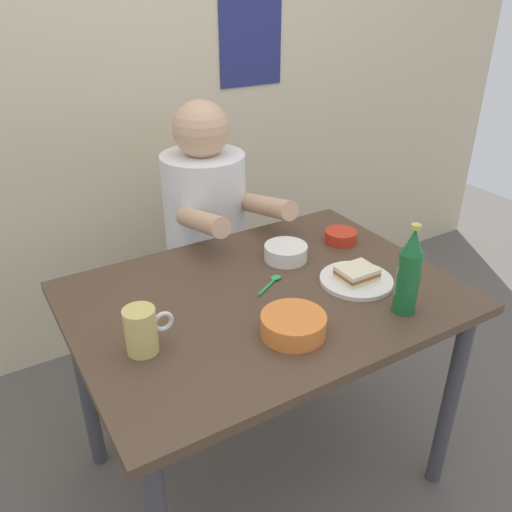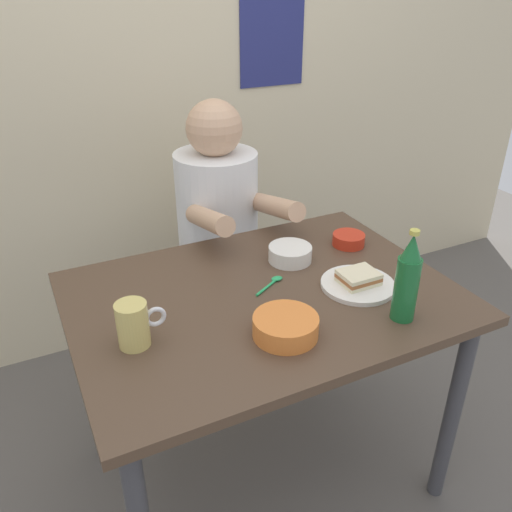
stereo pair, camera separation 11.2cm
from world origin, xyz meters
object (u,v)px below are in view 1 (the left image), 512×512
at_px(person_seated, 206,206).
at_px(soup_bowl_orange, 293,324).
at_px(beer_bottle, 409,273).
at_px(beer_mug, 142,330).
at_px(dining_table, 265,319).
at_px(plate_orange, 356,280).
at_px(stool, 209,296).
at_px(sandwich, 357,273).

distance_m(person_seated, soup_bowl_orange, 0.84).
bearing_deg(beer_bottle, beer_mug, 163.38).
distance_m(dining_table, plate_orange, 0.30).
height_order(stool, soup_bowl_orange, soup_bowl_orange).
height_order(dining_table, person_seated, person_seated).
distance_m(stool, plate_orange, 0.84).
relative_size(dining_table, sandwich, 10.00).
bearing_deg(sandwich, person_seated, 102.31).
bearing_deg(beer_mug, beer_bottle, -16.62).
xyz_separation_m(plate_orange, beer_bottle, (0.01, -0.18, 0.11)).
height_order(sandwich, beer_mug, beer_mug).
height_order(stool, beer_mug, beer_mug).
distance_m(stool, person_seated, 0.42).
height_order(plate_orange, beer_bottle, beer_bottle).
relative_size(stool, soup_bowl_orange, 2.65).
bearing_deg(dining_table, beer_bottle, -44.10).
bearing_deg(person_seated, plate_orange, -77.69).
relative_size(stool, person_seated, 0.63).
relative_size(person_seated, beer_mug, 5.71).
distance_m(stool, soup_bowl_orange, 0.95).
height_order(dining_table, beer_mug, beer_mug).
bearing_deg(person_seated, dining_table, -100.44).
bearing_deg(dining_table, beer_mug, -169.83).
height_order(dining_table, stool, dining_table).
relative_size(stool, plate_orange, 2.05).
relative_size(dining_table, soup_bowl_orange, 6.47).
distance_m(dining_table, stool, 0.71).
xyz_separation_m(dining_table, stool, (0.11, 0.63, -0.30)).
bearing_deg(dining_table, stool, 79.74).
distance_m(dining_table, beer_bottle, 0.45).
bearing_deg(person_seated, soup_bowl_orange, -100.63).
relative_size(person_seated, soup_bowl_orange, 4.23).
bearing_deg(person_seated, beer_bottle, -79.38).
distance_m(plate_orange, beer_mug, 0.67).
height_order(stool, beer_bottle, beer_bottle).
bearing_deg(stool, plate_orange, -77.87).
xyz_separation_m(stool, plate_orange, (0.15, -0.72, 0.40)).
relative_size(beer_mug, soup_bowl_orange, 0.74).
distance_m(beer_bottle, soup_bowl_orange, 0.34).
relative_size(plate_orange, beer_bottle, 0.84).
distance_m(stool, beer_bottle, 1.05).
bearing_deg(stool, soup_bowl_orange, -100.49).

